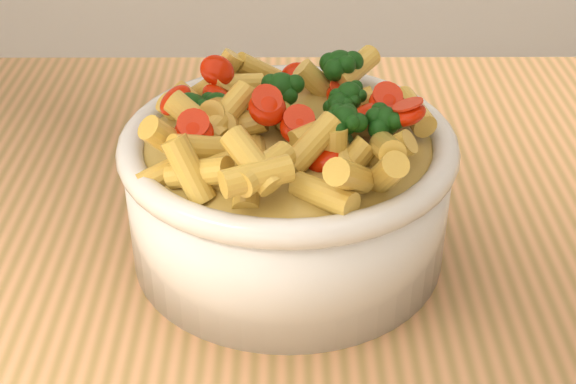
{
  "coord_description": "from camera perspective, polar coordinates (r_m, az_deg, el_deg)",
  "views": [
    {
      "loc": [
        0.11,
        -0.38,
        1.24
      ],
      "look_at": [
        0.11,
        0.07,
        0.95
      ],
      "focal_mm": 50.0,
      "sensor_mm": 36.0,
      "label": 1
    }
  ],
  "objects": [
    {
      "name": "serving_bowl",
      "position": [
        0.54,
        0.0,
        0.1
      ],
      "size": [
        0.22,
        0.22,
        0.09
      ],
      "color": "silver",
      "rests_on": "table"
    },
    {
      "name": "pasta_salad",
      "position": [
        0.51,
        0.0,
        5.67
      ],
      "size": [
        0.17,
        0.17,
        0.04
      ],
      "color": "gold",
      "rests_on": "serving_bowl"
    }
  ]
}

